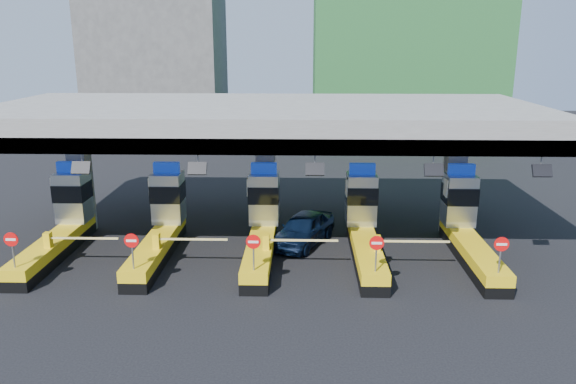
{
  "coord_description": "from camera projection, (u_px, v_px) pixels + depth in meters",
  "views": [
    {
      "loc": [
        2.02,
        -26.06,
        10.13
      ],
      "look_at": [
        1.28,
        0.0,
        3.11
      ],
      "focal_mm": 35.0,
      "sensor_mm": 36.0,
      "label": 1
    }
  ],
  "objects": [
    {
      "name": "ground",
      "position": [
        262.0,
        252.0,
        27.84
      ],
      "size": [
        120.0,
        120.0,
        0.0
      ],
      "primitive_type": "plane",
      "color": "black",
      "rests_on": "ground"
    },
    {
      "name": "toll_lane_center",
      "position": [
        262.0,
        224.0,
        27.74
      ],
      "size": [
        4.43,
        8.0,
        4.16
      ],
      "color": "black",
      "rests_on": "ground"
    },
    {
      "name": "van",
      "position": [
        303.0,
        229.0,
        28.8
      ],
      "size": [
        3.73,
        5.14,
        1.63
      ],
      "primitive_type": "imported",
      "rotation": [
        0.0,
        0.0,
        -0.43
      ],
      "color": "black",
      "rests_on": "ground"
    },
    {
      "name": "toll_lane_far_left",
      "position": [
        63.0,
        222.0,
        28.02
      ],
      "size": [
        4.43,
        8.0,
        4.16
      ],
      "color": "black",
      "rests_on": "ground"
    },
    {
      "name": "toll_lane_left",
      "position": [
        162.0,
        223.0,
        27.88
      ],
      "size": [
        4.43,
        8.0,
        4.16
      ],
      "color": "black",
      "rests_on": "ground"
    },
    {
      "name": "toll_lane_right",
      "position": [
        364.0,
        225.0,
        27.61
      ],
      "size": [
        4.43,
        8.0,
        4.16
      ],
      "color": "black",
      "rests_on": "ground"
    },
    {
      "name": "bg_building_scaffold",
      "position": [
        407.0,
        0.0,
        54.76
      ],
      "size": [
        18.0,
        12.0,
        28.0
      ],
      "primitive_type": "cube",
      "color": "#1E5926",
      "rests_on": "ground"
    },
    {
      "name": "toll_canopy",
      "position": [
        265.0,
        121.0,
        29.02
      ],
      "size": [
        28.0,
        12.09,
        7.0
      ],
      "color": "slate",
      "rests_on": "ground"
    },
    {
      "name": "toll_lane_far_right",
      "position": [
        466.0,
        226.0,
        27.47
      ],
      "size": [
        4.43,
        8.0,
        4.16
      ],
      "color": "black",
      "rests_on": "ground"
    },
    {
      "name": "bg_building_concrete",
      "position": [
        156.0,
        52.0,
        60.63
      ],
      "size": [
        14.0,
        10.0,
        18.0
      ],
      "primitive_type": "cube",
      "color": "#4C4C49",
      "rests_on": "ground"
    }
  ]
}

